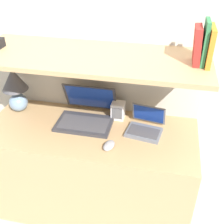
% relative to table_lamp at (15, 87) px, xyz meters
% --- Properties ---
extents(wall_back, '(6.00, 0.05, 2.40)m').
position_rel_table_lamp_xyz_m(wall_back, '(0.58, 0.22, 0.27)').
color(wall_back, beige).
rests_on(wall_back, ground_plane).
extents(desk, '(1.41, 0.58, 0.74)m').
position_rel_table_lamp_xyz_m(desk, '(0.58, -0.14, -0.56)').
color(desk, tan).
rests_on(desk, ground_plane).
extents(back_riser, '(1.41, 0.04, 1.22)m').
position_rel_table_lamp_xyz_m(back_riser, '(0.58, 0.17, -0.32)').
color(back_riser, beige).
rests_on(back_riser, ground_plane).
extents(shelf, '(1.41, 0.52, 0.03)m').
position_rel_table_lamp_xyz_m(shelf, '(0.58, -0.07, 0.30)').
color(shelf, tan).
rests_on(shelf, back_riser).
extents(table_lamp, '(0.18, 0.18, 0.33)m').
position_rel_table_lamp_xyz_m(table_lamp, '(0.00, 0.00, 0.00)').
color(table_lamp, '#7593B2').
rests_on(table_lamp, desk).
extents(laptop_large, '(0.38, 0.33, 0.24)m').
position_rel_table_lamp_xyz_m(laptop_large, '(0.52, -0.03, -0.14)').
color(laptop_large, '#333338').
rests_on(laptop_large, desk).
extents(laptop_small, '(0.25, 0.24, 0.16)m').
position_rel_table_lamp_xyz_m(laptop_small, '(0.94, -0.07, -0.16)').
color(laptop_small, slate).
rests_on(laptop_small, desk).
extents(computer_mouse, '(0.08, 0.11, 0.03)m').
position_rel_table_lamp_xyz_m(computer_mouse, '(0.74, -0.28, -0.18)').
color(computer_mouse, '#99999E').
rests_on(computer_mouse, desk).
extents(router_box, '(0.09, 0.09, 0.12)m').
position_rel_table_lamp_xyz_m(router_box, '(0.73, 0.05, -0.13)').
color(router_box, white).
rests_on(router_box, desk).
extents(book_orange, '(0.03, 0.18, 0.21)m').
position_rel_table_lamp_xyz_m(book_orange, '(1.24, -0.07, 0.41)').
color(book_orange, orange).
rests_on(book_orange, shelf).
extents(book_green, '(0.02, 0.13, 0.24)m').
position_rel_table_lamp_xyz_m(book_green, '(1.21, -0.07, 0.43)').
color(book_green, '#2D7042').
rests_on(book_green, shelf).
extents(book_red, '(0.05, 0.13, 0.21)m').
position_rel_table_lamp_xyz_m(book_red, '(1.18, -0.07, 0.41)').
color(book_red, '#A82823').
rests_on(book_red, shelf).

